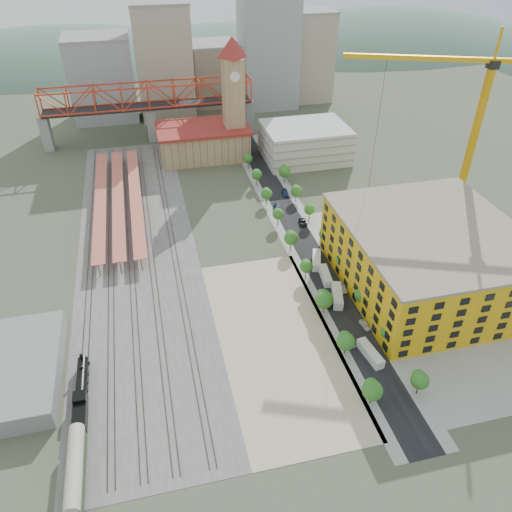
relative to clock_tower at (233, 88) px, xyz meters
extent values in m
plane|color=#474C38|center=(-8.00, -79.99, -28.70)|extent=(400.00, 400.00, 0.00)
cube|color=#605E59|center=(-44.00, -62.49, -28.67)|extent=(36.00, 165.00, 0.06)
cube|color=tan|center=(-12.00, -111.49, -28.67)|extent=(28.00, 67.00, 0.06)
cube|color=black|center=(8.00, -64.99, -28.67)|extent=(12.00, 170.00, 0.06)
cube|color=gray|center=(2.50, -64.99, -28.68)|extent=(3.00, 170.00, 0.04)
cube|color=gray|center=(13.50, -64.99, -28.68)|extent=(3.00, 170.00, 0.04)
cube|color=gray|center=(37.00, -99.99, -28.67)|extent=(50.00, 90.00, 0.06)
cube|color=#382B23|center=(-58.72, -62.49, -28.55)|extent=(0.12, 160.00, 0.18)
cube|color=#382B23|center=(-57.28, -62.49, -28.55)|extent=(0.12, 160.00, 0.18)
cube|color=#382B23|center=(-52.72, -62.49, -28.55)|extent=(0.12, 160.00, 0.18)
cube|color=#382B23|center=(-51.28, -62.49, -28.55)|extent=(0.12, 160.00, 0.18)
cube|color=#382B23|center=(-46.72, -62.49, -28.55)|extent=(0.12, 160.00, 0.18)
cube|color=#382B23|center=(-45.28, -62.49, -28.55)|extent=(0.12, 160.00, 0.18)
cube|color=#382B23|center=(-40.72, -62.49, -28.55)|extent=(0.12, 160.00, 0.18)
cube|color=#382B23|center=(-39.28, -62.49, -28.55)|extent=(0.12, 160.00, 0.18)
cube|color=#382B23|center=(-33.72, -62.49, -28.55)|extent=(0.12, 160.00, 0.18)
cube|color=#382B23|center=(-32.28, -62.49, -28.55)|extent=(0.12, 160.00, 0.18)
cube|color=#D26350|center=(-55.00, -34.99, -24.70)|extent=(4.00, 80.00, 0.25)
cylinder|color=black|center=(-55.00, -34.99, -26.70)|extent=(0.24, 0.24, 4.00)
cube|color=#D26350|center=(-49.00, -34.99, -24.70)|extent=(4.00, 80.00, 0.25)
cylinder|color=black|center=(-49.00, -34.99, -26.70)|extent=(0.24, 0.24, 4.00)
cube|color=#D26350|center=(-43.00, -34.99, -24.70)|extent=(4.00, 80.00, 0.25)
cylinder|color=black|center=(-43.00, -34.99, -26.70)|extent=(0.24, 0.24, 4.00)
cube|color=tan|center=(-13.00, 2.01, -22.70)|extent=(36.00, 22.00, 12.00)
cube|color=maroon|center=(-13.00, 2.01, -16.20)|extent=(38.00, 24.00, 1.20)
cube|color=tan|center=(0.00, 0.01, -8.70)|extent=(8.00, 8.00, 40.00)
pyramid|color=maroon|center=(0.00, 0.01, 19.30)|extent=(12.00, 12.00, 8.00)
cylinder|color=white|center=(0.00, -4.09, 5.30)|extent=(4.00, 0.30, 4.00)
cube|color=silver|center=(28.00, -9.99, -21.70)|extent=(34.00, 26.00, 14.00)
cube|color=gray|center=(-78.00, 25.01, -21.20)|extent=(4.00, 6.00, 15.00)
cube|color=gray|center=(12.00, 25.01, -21.20)|extent=(4.00, 6.00, 15.00)
cube|color=gray|center=(-33.00, 25.01, -21.20)|extent=(4.00, 6.00, 15.00)
cube|color=black|center=(-33.00, 25.01, -13.20)|extent=(90.00, 9.00, 1.00)
cube|color=yellow|center=(34.00, -99.99, -19.70)|extent=(44.00, 50.00, 18.00)
cube|color=gray|center=(34.00, -99.99, -10.30)|extent=(44.60, 50.60, 0.80)
cube|color=gray|center=(-74.00, -109.99, -26.20)|extent=(22.00, 32.00, 5.00)
cube|color=#9EA0A3|center=(-53.00, 60.01, -9.70)|extent=(30.00, 25.00, 38.00)
cube|color=#B2A58C|center=(-23.00, 55.01, -2.70)|extent=(26.00, 22.00, 52.00)
cube|color=gray|center=(4.00, 70.01, -13.70)|extent=(24.00, 24.00, 30.00)
cube|color=#9EA0A3|center=(30.00, 60.01, 1.30)|extent=(28.00, 22.00, 60.00)
cube|color=#B2A58C|center=(54.00, 65.01, -6.70)|extent=(22.00, 20.00, 44.00)
cube|color=brown|center=(-10.00, 80.01, -15.70)|extent=(20.00, 20.00, 26.00)
ellipsoid|color=#4C6B59|center=(-88.00, 180.01, -96.70)|extent=(396.00, 216.00, 180.00)
ellipsoid|color=#4C6B59|center=(32.00, 180.01, -120.70)|extent=(484.00, 264.00, 220.00)
ellipsoid|color=#4C6B59|center=(152.00, 180.01, -98.70)|extent=(418.00, 228.00, 190.00)
cylinder|color=black|center=(-58.00, -115.54, -26.37)|extent=(2.42, 11.61, 2.42)
cube|color=black|center=(-58.00, -121.83, -26.18)|extent=(2.71, 2.90, 3.10)
cylinder|color=black|center=(-58.00, -110.70, -24.63)|extent=(0.68, 0.68, 1.55)
sphere|color=black|center=(-58.00, -113.60, -25.12)|extent=(0.97, 0.97, 0.97)
cone|color=black|center=(-58.00, -108.96, -27.83)|extent=(2.52, 1.55, 2.52)
cube|color=black|center=(-58.00, -126.18, -26.76)|extent=(2.71, 5.80, 2.71)
cube|color=#26331C|center=(-58.00, -138.54, -26.37)|extent=(2.81, 17.41, 3.10)
cylinder|color=#ADA899|center=(-58.00, -138.54, -24.73)|extent=(3.00, 17.41, 3.00)
cube|color=#DC9C0E|center=(61.87, -69.89, -3.68)|extent=(1.78, 1.78, 50.03)
cube|color=black|center=(61.87, -69.89, 22.45)|extent=(2.78, 2.78, 2.22)
cube|color=#DC9C0E|center=(42.16, -62.29, 23.56)|extent=(39.90, 16.44, 1.33)
cube|color=#DC9C0E|center=(61.87, -69.89, 28.00)|extent=(0.56, 0.56, 8.89)
cube|color=silver|center=(8.00, -122.50, -27.49)|extent=(3.61, 9.04, 2.40)
cube|color=silver|center=(8.00, -100.73, -27.40)|extent=(5.10, 9.83, 2.60)
cube|color=silver|center=(8.00, -91.34, -27.52)|extent=(3.31, 8.80, 2.35)
cube|color=silver|center=(8.00, -83.57, -27.48)|extent=(5.18, 9.19, 2.44)
imported|color=silver|center=(5.00, -117.36, -28.05)|extent=(1.91, 3.95, 1.30)
imported|color=#B0AFB5|center=(5.00, -98.66, -28.01)|extent=(2.07, 4.35, 1.38)
imported|color=black|center=(5.00, -101.59, -27.99)|extent=(2.78, 5.30, 1.42)
imported|color=navy|center=(5.00, -49.94, -27.94)|extent=(2.87, 5.45, 1.51)
imported|color=silver|center=(11.00, -112.73, -28.00)|extent=(2.27, 4.28, 1.39)
imported|color=#929397|center=(11.00, -97.36, -28.01)|extent=(1.86, 4.29, 1.37)
imported|color=black|center=(11.00, -61.11, -28.01)|extent=(3.02, 5.26, 1.38)
imported|color=navy|center=(11.00, -39.85, -27.94)|extent=(2.87, 5.48, 1.52)
camera|label=1|loc=(-37.69, -197.08, 59.65)|focal=35.00mm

